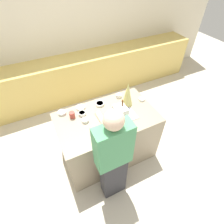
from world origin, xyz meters
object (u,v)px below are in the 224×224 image
Objects in this scene: candy_bowl_behind_tray at (100,104)px; person at (113,159)px; candy_bowl_beside_tree at (81,108)px; gingerbread_house at (120,112)px; baking_tray at (120,117)px; candy_bowl_near_tray_left at (119,96)px; candy_bowl_front_corner at (85,120)px; candy_bowl_far_right at (142,99)px; candy_bowl_near_tray_right at (62,113)px; mug at (72,115)px; candy_bowl_center_rear at (82,113)px; decorative_tree at (128,94)px.

person reaches higher than candy_bowl_behind_tray.
gingerbread_house is at bearing -43.89° from candy_bowl_beside_tree.
candy_bowl_behind_tray is 0.92m from person.
candy_bowl_near_tray_left reaches higher than baking_tray.
candy_bowl_front_corner reaches higher than candy_bowl_beside_tree.
person is at bearing -125.66° from baking_tray.
candy_bowl_front_corner is 0.72m from candy_bowl_near_tray_left.
candy_bowl_near_tray_left is at bearing 141.70° from candy_bowl_far_right.
candy_bowl_front_corner is at bearing -96.05° from candy_bowl_beside_tree.
gingerbread_house is at bearing 54.33° from person.
gingerbread_house is at bearing -158.65° from candy_bowl_far_right.
baking_tray is 0.85m from candy_bowl_near_tray_right.
person is (-0.22, -0.89, -0.08)m from candy_bowl_behind_tray.
candy_bowl_behind_tray is 1.39× the size of mug.
candy_bowl_beside_tree is 1.36× the size of mug.
baking_tray is 0.55m from candy_bowl_center_rear.
candy_bowl_beside_tree is at bearing 136.06° from baking_tray.
candy_bowl_far_right is at bearing -6.15° from candy_bowl_center_rear.
mug is at bearing -143.63° from candy_bowl_beside_tree.
mug reaches higher than candy_bowl_behind_tray.
baking_tray is 4.49× the size of candy_bowl_center_rear.
candy_bowl_near_tray_left is 0.06× the size of person.
decorative_tree reaches higher than candy_bowl_behind_tray.
candy_bowl_front_corner is 1.06× the size of candy_bowl_near_tray_left.
candy_bowl_near_tray_left is at bearing 22.10° from candy_bowl_front_corner.
candy_bowl_near_tray_left is (0.67, 0.27, 0.01)m from candy_bowl_front_corner.
baking_tray is at bearing -43.94° from candy_bowl_beside_tree.
baking_tray is 1.69× the size of gingerbread_house.
person reaches higher than gingerbread_house.
gingerbread_house reaches higher than candy_bowl_near_tray_right.
gingerbread_house is 0.72× the size of decorative_tree.
gingerbread_house is 0.53m from candy_bowl_far_right.
gingerbread_house is at bearing -32.05° from candy_bowl_center_rear.
gingerbread_house reaches higher than candy_bowl_beside_tree.
baking_tray is at bearing -143.39° from gingerbread_house.
mug reaches higher than candy_bowl_far_right.
gingerbread_house is 2.10× the size of candy_bowl_behind_tray.
mug is (0.11, -0.14, 0.02)m from candy_bowl_near_tray_right.
decorative_tree is 4.08× the size of mug.
candy_bowl_center_rear is at bearing 147.90° from baking_tray.
candy_bowl_near_tray_right is at bearing 178.56° from candy_bowl_near_tray_left.
decorative_tree is at bearing -18.06° from candy_bowl_beside_tree.
mug is at bearing 130.52° from candy_bowl_front_corner.
decorative_tree is 0.31m from candy_bowl_far_right.
gingerbread_house is at bearing -137.63° from decorative_tree.
candy_bowl_front_corner reaches higher than candy_bowl_far_right.
decorative_tree is 3.71× the size of candy_bowl_center_rear.
decorative_tree is at bearing -81.56° from candy_bowl_near_tray_left.
candy_bowl_beside_tree is 0.30m from candy_bowl_behind_tray.
candy_bowl_center_rear is (-0.95, 0.10, 0.01)m from candy_bowl_far_right.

